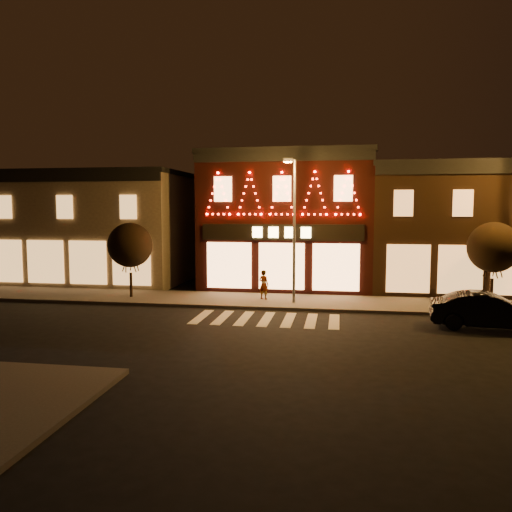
# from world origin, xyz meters

# --- Properties ---
(ground) EXTENTS (120.00, 120.00, 0.00)m
(ground) POSITION_xyz_m (0.00, 0.00, 0.00)
(ground) COLOR black
(ground) RESTS_ON ground
(sidewalk_far) EXTENTS (44.00, 4.00, 0.15)m
(sidewalk_far) POSITION_xyz_m (2.00, 8.00, 0.07)
(sidewalk_far) COLOR #47423D
(sidewalk_far) RESTS_ON ground
(building_left) EXTENTS (12.20, 8.28, 7.30)m
(building_left) POSITION_xyz_m (-13.00, 13.99, 3.66)
(building_left) COLOR #6F5F4F
(building_left) RESTS_ON ground
(building_pulp) EXTENTS (10.20, 8.34, 8.30)m
(building_pulp) POSITION_xyz_m (0.00, 13.98, 4.16)
(building_pulp) COLOR black
(building_pulp) RESTS_ON ground
(building_right_a) EXTENTS (9.20, 8.28, 7.50)m
(building_right_a) POSITION_xyz_m (9.50, 13.99, 3.76)
(building_right_a) COLOR black
(building_right_a) RESTS_ON ground
(streetlamp_mid) EXTENTS (0.51, 1.65, 7.18)m
(streetlamp_mid) POSITION_xyz_m (0.89, 7.23, 4.37)
(streetlamp_mid) COLOR #59595E
(streetlamp_mid) RESTS_ON sidewalk_far
(tree_left) EXTENTS (2.40, 2.40, 4.01)m
(tree_left) POSITION_xyz_m (-7.93, 7.63, 2.96)
(tree_left) COLOR black
(tree_left) RESTS_ON sidewalk_far
(tree_right) EXTENTS (2.46, 2.46, 4.12)m
(tree_right) POSITION_xyz_m (10.59, 8.14, 3.03)
(tree_right) COLOR black
(tree_right) RESTS_ON sidewalk_far
(dark_sedan) EXTENTS (4.67, 2.07, 1.49)m
(dark_sedan) POSITION_xyz_m (9.23, 3.74, 0.75)
(dark_sedan) COLOR black
(dark_sedan) RESTS_ON ground
(pedestrian) EXTENTS (0.67, 0.57, 1.55)m
(pedestrian) POSITION_xyz_m (-0.73, 8.09, 0.92)
(pedestrian) COLOR gray
(pedestrian) RESTS_ON sidewalk_far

